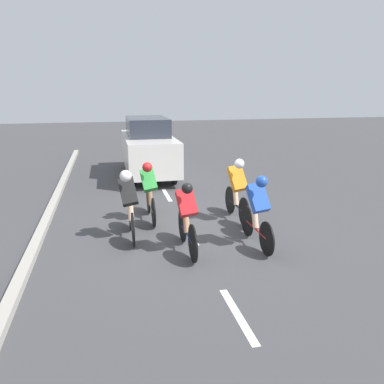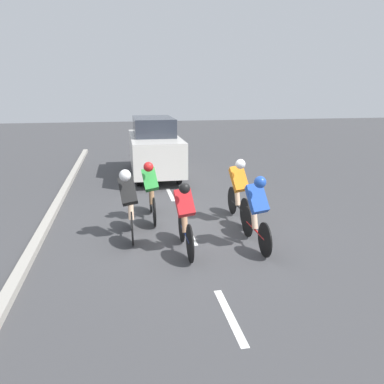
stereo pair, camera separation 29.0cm
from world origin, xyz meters
name	(u,v)px [view 1 (the left image)]	position (x,y,z in m)	size (l,w,h in m)	color
ground_plane	(189,232)	(0.00, 0.00, 0.00)	(60.00, 60.00, 0.00)	#424244
lane_stripe_near	(238,315)	(0.00, 3.26, 0.00)	(0.12, 1.40, 0.01)	white
lane_stripe_mid	(189,233)	(0.00, 0.06, 0.00)	(0.12, 1.40, 0.01)	white
lane_stripe_far	(167,195)	(0.00, -3.14, 0.00)	(0.12, 1.40, 0.01)	white
curb	(36,243)	(3.20, 0.06, 0.07)	(0.20, 23.78, 0.14)	#A8A399
cyclist_orange	(237,188)	(-1.29, -0.48, 0.82)	(0.40, 1.74, 1.58)	black
cyclist_green	(149,189)	(0.75, -0.97, 0.79)	(0.41, 1.74, 1.49)	black
cyclist_black	(129,202)	(1.29, 0.08, 0.82)	(0.41, 1.66, 1.55)	black
cyclist_blue	(258,208)	(-1.17, 1.06, 0.81)	(0.39, 1.70, 1.54)	black
cyclist_red	(187,216)	(0.26, 1.03, 0.76)	(0.39, 1.70, 1.47)	black
support_car	(148,147)	(0.22, -5.87, 1.06)	(1.70, 4.48, 2.11)	black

